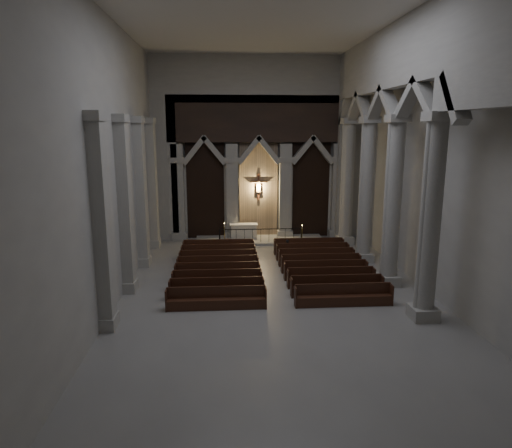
# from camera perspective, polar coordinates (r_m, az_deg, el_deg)

# --- Properties ---
(room) EXTENTS (24.00, 24.10, 12.00)m
(room) POSITION_cam_1_polar(r_m,az_deg,el_deg) (19.11, 2.99, 12.41)
(room) COLOR gray
(room) RESTS_ON ground
(sanctuary_wall) EXTENTS (14.00, 0.77, 12.00)m
(sanctuary_wall) POSITION_cam_1_polar(r_m,az_deg,el_deg) (30.60, 0.35, 10.42)
(sanctuary_wall) COLOR #A9A69E
(sanctuary_wall) RESTS_ON ground
(right_arcade) EXTENTS (1.00, 24.00, 12.00)m
(right_arcade) POSITION_cam_1_polar(r_m,az_deg,el_deg) (21.74, 17.46, 12.43)
(right_arcade) COLOR #A9A69E
(right_arcade) RESTS_ON ground
(left_pilasters) EXTENTS (0.60, 13.00, 8.03)m
(left_pilasters) POSITION_cam_1_polar(r_m,az_deg,el_deg) (23.18, -15.01, 2.78)
(left_pilasters) COLOR #A9A69E
(left_pilasters) RESTS_ON ground
(sanctuary_step) EXTENTS (8.50, 2.60, 0.15)m
(sanctuary_step) POSITION_cam_1_polar(r_m,az_deg,el_deg) (30.56, 0.47, -1.99)
(sanctuary_step) COLOR #A9A69E
(sanctuary_step) RESTS_ON ground
(altar) EXTENTS (1.87, 0.75, 0.95)m
(altar) POSITION_cam_1_polar(r_m,az_deg,el_deg) (30.74, -1.55, -0.85)
(altar) COLOR beige
(altar) RESTS_ON sanctuary_step
(altar_rail) EXTENTS (5.41, 0.09, 1.06)m
(altar_rail) POSITION_cam_1_polar(r_m,az_deg,el_deg) (29.54, 0.60, -1.22)
(altar_rail) COLOR black
(altar_rail) RESTS_ON ground
(candle_stand_left) EXTENTS (0.25, 0.25, 1.50)m
(candle_stand_left) POSITION_cam_1_polar(r_m,az_deg,el_deg) (29.31, -3.95, -1.95)
(candle_stand_left) COLOR olive
(candle_stand_left) RESTS_ON ground
(candle_stand_right) EXTENTS (0.23, 0.23, 1.34)m
(candle_stand_right) POSITION_cam_1_polar(r_m,az_deg,el_deg) (29.53, 5.77, -1.97)
(candle_stand_right) COLOR olive
(candle_stand_right) RESTS_ON ground
(pews) EXTENTS (9.60, 8.65, 0.94)m
(pews) POSITION_cam_1_polar(r_m,az_deg,el_deg) (23.39, 1.86, -5.82)
(pews) COLOR black
(pews) RESTS_ON ground
(worshipper) EXTENTS (0.42, 0.30, 1.09)m
(worshipper) POSITION_cam_1_polar(r_m,az_deg,el_deg) (26.59, 3.98, -3.11)
(worshipper) COLOR black
(worshipper) RESTS_ON ground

